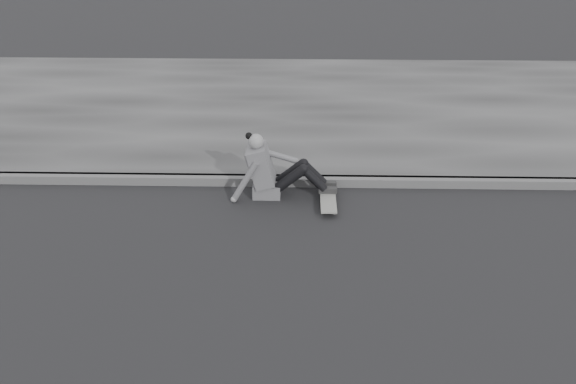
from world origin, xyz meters
name	(u,v)px	position (x,y,z in m)	size (l,w,h in m)	color
ground	(576,301)	(0.00, 0.00, 0.00)	(80.00, 80.00, 0.00)	black
curb	(505,183)	(0.00, 2.58, 0.06)	(24.00, 0.16, 0.12)	#4E4E4E
sidewalk	(458,108)	(0.00, 5.60, 0.06)	(24.00, 6.00, 0.12)	#373737
skateboard	(328,199)	(-2.42, 2.02, 0.07)	(0.20, 0.78, 0.09)	#A7A7A1
seated_woman	(272,170)	(-3.15, 2.27, 0.36)	(1.38, 0.46, 0.88)	#57575A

